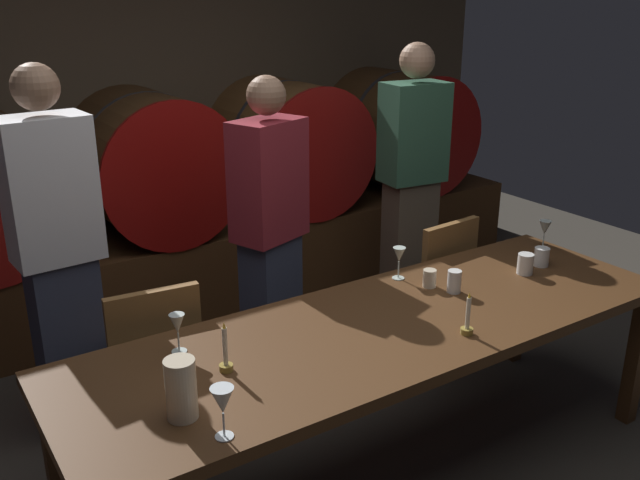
% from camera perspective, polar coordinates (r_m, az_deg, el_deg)
% --- Properties ---
extents(back_wall, '(6.29, 0.24, 2.44)m').
position_cam_1_polar(back_wall, '(5.12, -16.11, 9.71)').
color(back_wall, brown).
rests_on(back_wall, ground).
extents(barrel_shelf, '(5.66, 0.90, 0.54)m').
position_cam_1_polar(barrel_shelf, '(4.87, -13.04, -2.16)').
color(barrel_shelf, '#4C2D16').
rests_on(barrel_shelf, ground).
extents(wine_barrel_center, '(0.93, 0.93, 0.93)m').
position_cam_1_polar(wine_barrel_center, '(4.65, -13.80, 6.15)').
color(wine_barrel_center, '#513319').
rests_on(wine_barrel_center, barrel_shelf).
extents(wine_barrel_right, '(0.93, 0.93, 0.93)m').
position_cam_1_polar(wine_barrel_right, '(5.08, -2.68, 7.84)').
color(wine_barrel_right, brown).
rests_on(wine_barrel_right, barrel_shelf).
extents(wine_barrel_far_right, '(0.93, 0.93, 0.93)m').
position_cam_1_polar(wine_barrel_far_right, '(5.67, 6.40, 9.00)').
color(wine_barrel_far_right, '#513319').
rests_on(wine_barrel_far_right, barrel_shelf).
extents(dining_table, '(2.74, 0.87, 0.74)m').
position_cam_1_polar(dining_table, '(2.96, 5.27, -7.93)').
color(dining_table, '#4C2D16').
rests_on(dining_table, ground).
extents(chair_left, '(0.44, 0.44, 0.88)m').
position_cam_1_polar(chair_left, '(3.24, -13.60, -9.74)').
color(chair_left, brown).
rests_on(chair_left, ground).
extents(chair_right, '(0.43, 0.43, 0.88)m').
position_cam_1_polar(chair_right, '(3.99, 9.30, -3.57)').
color(chair_right, brown).
rests_on(chair_right, ground).
extents(guest_left, '(0.40, 0.27, 1.77)m').
position_cam_1_polar(guest_left, '(3.40, -20.69, -1.15)').
color(guest_left, '#33384C').
rests_on(guest_left, ground).
extents(guest_center, '(0.44, 0.35, 1.66)m').
position_cam_1_polar(guest_center, '(3.68, -4.15, 0.70)').
color(guest_center, '#33384C').
rests_on(guest_center, ground).
extents(guest_right, '(0.40, 0.28, 1.77)m').
position_cam_1_polar(guest_right, '(4.36, 7.51, 4.50)').
color(guest_right, brown).
rests_on(guest_right, ground).
extents(candle_left, '(0.05, 0.05, 0.20)m').
position_cam_1_polar(candle_left, '(2.58, -7.79, -9.52)').
color(candle_left, olive).
rests_on(candle_left, dining_table).
extents(candle_right, '(0.05, 0.05, 0.18)m').
position_cam_1_polar(candle_right, '(2.88, 12.01, -6.67)').
color(candle_right, olive).
rests_on(candle_right, dining_table).
extents(pitcher, '(0.10, 0.10, 0.21)m').
position_cam_1_polar(pitcher, '(2.32, -11.34, -11.92)').
color(pitcher, beige).
rests_on(pitcher, dining_table).
extents(wine_glass_far_left, '(0.08, 0.08, 0.18)m').
position_cam_1_polar(wine_glass_far_left, '(2.20, -8.01, -13.03)').
color(wine_glass_far_left, white).
rests_on(wine_glass_far_left, dining_table).
extents(wine_glass_center_left, '(0.06, 0.06, 0.16)m').
position_cam_1_polar(wine_glass_center_left, '(2.71, -11.64, -6.88)').
color(wine_glass_center_left, silver).
rests_on(wine_glass_center_left, dining_table).
extents(wine_glass_center_right, '(0.06, 0.06, 0.16)m').
position_cam_1_polar(wine_glass_center_right, '(3.33, 6.51, -1.32)').
color(wine_glass_center_right, silver).
rests_on(wine_glass_center_right, dining_table).
extents(wine_glass_far_right, '(0.07, 0.07, 0.16)m').
position_cam_1_polar(wine_glass_far_right, '(3.87, 17.98, 0.89)').
color(wine_glass_far_right, silver).
rests_on(wine_glass_far_right, dining_table).
extents(cup_far_left, '(0.06, 0.06, 0.08)m').
position_cam_1_polar(cup_far_left, '(3.29, 8.99, -3.13)').
color(cup_far_left, beige).
rests_on(cup_far_left, dining_table).
extents(cup_center_left, '(0.06, 0.06, 0.11)m').
position_cam_1_polar(cup_center_left, '(3.24, 10.97, -3.36)').
color(cup_center_left, white).
rests_on(cup_center_left, dining_table).
extents(cup_center_right, '(0.08, 0.08, 0.10)m').
position_cam_1_polar(cup_center_right, '(3.54, 16.51, -1.89)').
color(cup_center_right, white).
rests_on(cup_center_right, dining_table).
extents(cup_far_right, '(0.07, 0.07, 0.10)m').
position_cam_1_polar(cup_far_right, '(3.66, 17.73, -1.32)').
color(cup_far_right, white).
rests_on(cup_far_right, dining_table).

